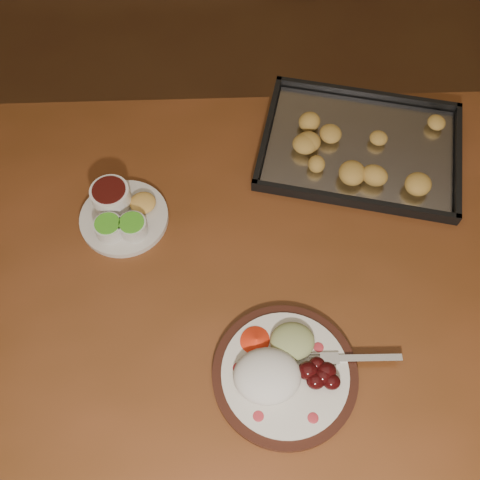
{
  "coord_description": "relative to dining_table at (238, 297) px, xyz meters",
  "views": [
    {
      "loc": [
        0.07,
        -0.36,
        1.65
      ],
      "look_at": [
        0.09,
        0.14,
        0.77
      ],
      "focal_mm": 40.0,
      "sensor_mm": 36.0,
      "label": 1
    }
  ],
  "objects": [
    {
      "name": "ground",
      "position": [
        -0.08,
        -0.07,
        -0.65
      ],
      "size": [
        4.0,
        4.0,
        0.0
      ],
      "primitive_type": "plane",
      "color": "brown",
      "rests_on": "ground"
    },
    {
      "name": "dining_table",
      "position": [
        0.0,
        0.0,
        0.0
      ],
      "size": [
        1.51,
        0.92,
        0.75
      ],
      "rotation": [
        0.0,
        0.0,
        -0.02
      ],
      "color": "brown",
      "rests_on": "ground"
    },
    {
      "name": "dinner_plate",
      "position": [
        0.07,
        -0.19,
        0.12
      ],
      "size": [
        0.32,
        0.24,
        0.06
      ],
      "rotation": [
        0.0,
        0.0,
        0.07
      ],
      "color": "black",
      "rests_on": "dining_table"
    },
    {
      "name": "condiment_saucer",
      "position": [
        -0.22,
        0.14,
        0.12
      ],
      "size": [
        0.17,
        0.17,
        0.06
      ],
      "rotation": [
        0.0,
        0.0,
        0.31
      ],
      "color": "beige",
      "rests_on": "dining_table"
    },
    {
      "name": "baking_tray",
      "position": [
        0.28,
        0.29,
        0.11
      ],
      "size": [
        0.48,
        0.4,
        0.04
      ],
      "rotation": [
        0.0,
        0.0,
        -0.25
      ],
      "color": "black",
      "rests_on": "dining_table"
    }
  ]
}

